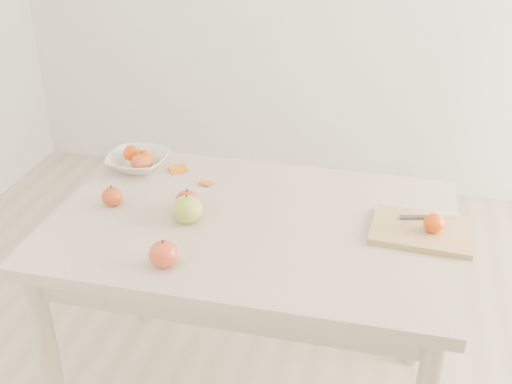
# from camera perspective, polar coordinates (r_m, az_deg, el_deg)

# --- Properties ---
(table) EXTENTS (1.20, 0.80, 0.75)m
(table) POSITION_cam_1_polar(r_m,az_deg,el_deg) (1.97, -0.34, -4.99)
(table) COLOR beige
(table) RESTS_ON ground
(cutting_board) EXTENTS (0.30, 0.23, 0.02)m
(cutting_board) POSITION_cam_1_polar(r_m,az_deg,el_deg) (1.91, 14.53, -3.35)
(cutting_board) COLOR tan
(cutting_board) RESTS_ON table
(board_tangerine) EXTENTS (0.06, 0.06, 0.05)m
(board_tangerine) POSITION_cam_1_polar(r_m,az_deg,el_deg) (1.89, 15.57, -2.67)
(board_tangerine) COLOR #E24A07
(board_tangerine) RESTS_ON cutting_board
(fruit_bowl) EXTENTS (0.20, 0.20, 0.05)m
(fruit_bowl) POSITION_cam_1_polar(r_m,az_deg,el_deg) (2.26, -10.46, 2.70)
(fruit_bowl) COLOR silver
(fruit_bowl) RESTS_ON table
(bowl_tangerine_near) EXTENTS (0.06, 0.06, 0.05)m
(bowl_tangerine_near) POSITION_cam_1_polar(r_m,az_deg,el_deg) (2.26, -11.00, 3.41)
(bowl_tangerine_near) COLOR #CF4107
(bowl_tangerine_near) RESTS_ON fruit_bowl
(bowl_tangerine_far) EXTENTS (0.06, 0.06, 0.05)m
(bowl_tangerine_far) POSITION_cam_1_polar(r_m,az_deg,el_deg) (2.22, -9.95, 3.03)
(bowl_tangerine_far) COLOR #D13F07
(bowl_tangerine_far) RESTS_ON fruit_bowl
(orange_peel_a) EXTENTS (0.07, 0.07, 0.01)m
(orange_peel_a) POSITION_cam_1_polar(r_m,az_deg,el_deg) (2.22, -6.90, 1.92)
(orange_peel_a) COLOR #C7610E
(orange_peel_a) RESTS_ON table
(orange_peel_b) EXTENTS (0.05, 0.04, 0.01)m
(orange_peel_b) POSITION_cam_1_polar(r_m,az_deg,el_deg) (2.13, -4.44, 0.75)
(orange_peel_b) COLOR #C46B0D
(orange_peel_b) RESTS_ON table
(paring_knife) EXTENTS (0.17, 0.06, 0.01)m
(paring_knife) POSITION_cam_1_polar(r_m,az_deg,el_deg) (1.97, 15.96, -2.04)
(paring_knife) COLOR silver
(paring_knife) RESTS_ON cutting_board
(apple_green) EXTENTS (0.09, 0.09, 0.08)m
(apple_green) POSITION_cam_1_polar(r_m,az_deg,el_deg) (1.90, -6.13, -1.55)
(apple_green) COLOR olive
(apple_green) RESTS_ON table
(apple_red_b) EXTENTS (0.08, 0.08, 0.07)m
(apple_red_b) POSITION_cam_1_polar(r_m,az_deg,el_deg) (1.96, -6.11, -0.82)
(apple_red_b) COLOR maroon
(apple_red_b) RESTS_ON table
(apple_red_c) EXTENTS (0.08, 0.08, 0.07)m
(apple_red_c) POSITION_cam_1_polar(r_m,az_deg,el_deg) (1.72, -8.21, -5.49)
(apple_red_c) COLOR maroon
(apple_red_c) RESTS_ON table
(apple_red_a) EXTENTS (0.08, 0.08, 0.07)m
(apple_red_a) POSITION_cam_1_polar(r_m,az_deg,el_deg) (2.22, -10.10, 2.54)
(apple_red_a) COLOR #9E190C
(apple_red_a) RESTS_ON table
(apple_red_d) EXTENTS (0.07, 0.07, 0.06)m
(apple_red_d) POSITION_cam_1_polar(r_m,az_deg,el_deg) (2.03, -12.67, -0.39)
(apple_red_d) COLOR maroon
(apple_red_d) RESTS_ON table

